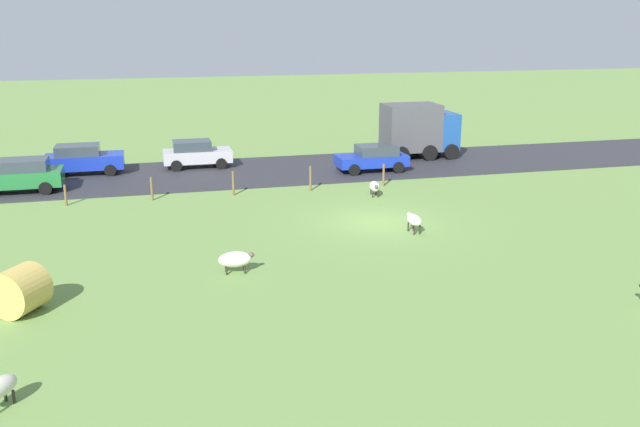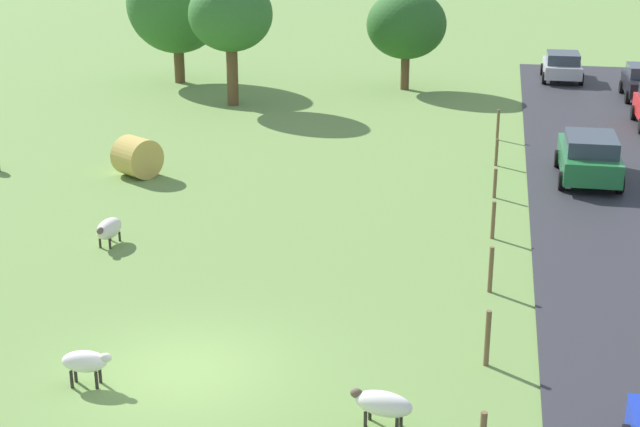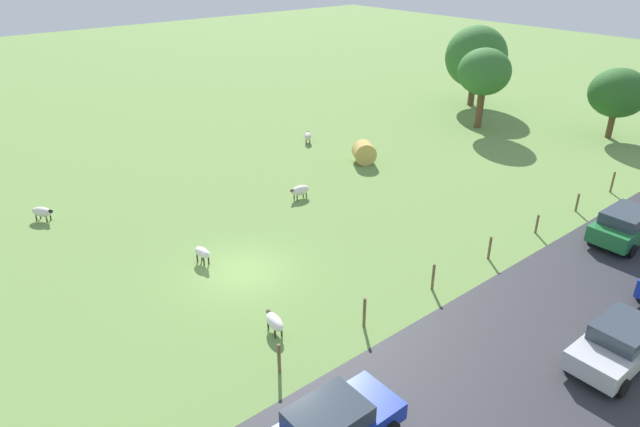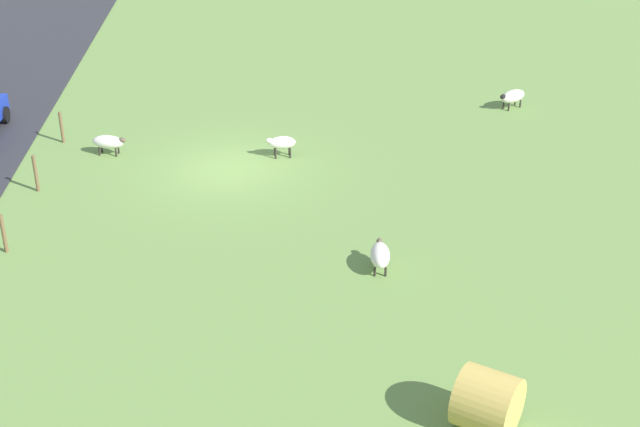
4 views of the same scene
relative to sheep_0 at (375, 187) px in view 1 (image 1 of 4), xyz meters
The scene contains 16 objects.
ground_plane 4.61m from the sheep_0, 162.40° to the left, with size 160.00×160.00×0.00m, color #6B8E47.
road_strip 7.17m from the sheep_0, 11.18° to the left, with size 8.00×80.00×0.06m, color #2D2D33.
sheep_0 is the anchor object (origin of this frame).
sheep_2 6.22m from the sheep_0, behind, with size 1.09×0.56×0.78m.
sheep_3 12.18m from the sheep_0, 137.83° to the left, with size 0.61×1.28×0.77m.
hay_bale_0 18.40m from the sheep_0, 125.94° to the left, with size 1.44×1.44×1.26m, color tan.
fence_post_0 2.21m from the sheep_0, 31.08° to the right, with size 0.12×0.12×1.19m, color brown.
fence_post_1 3.42m from the sheep_0, 56.39° to the left, with size 0.12×0.12×1.29m, color brown.
fence_post_2 7.09m from the sheep_0, 74.52° to the left, with size 0.12×0.12×1.23m, color brown.
fence_post_3 10.98m from the sheep_0, 80.08° to the left, with size 0.12×0.12×1.15m, color brown.
fence_post_4 14.92m from the sheep_0, 82.72° to the left, with size 0.12×0.12×1.01m, color brown.
truck_0 10.40m from the sheep_0, 34.03° to the right, with size 2.67×4.60×3.37m.
car_0 18.07m from the sheep_0, 73.60° to the left, with size 2.15×4.45×1.68m.
car_3 12.10m from the sheep_0, 42.11° to the left, with size 2.02×3.98×1.59m.
car_4 5.67m from the sheep_0, 17.70° to the right, with size 2.08×4.06×1.49m.
car_5 16.89m from the sheep_0, 58.90° to the left, with size 2.14×4.30×1.66m.
Camera 1 is at (-27.18, 9.52, 8.57)m, focal length 38.47 mm.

